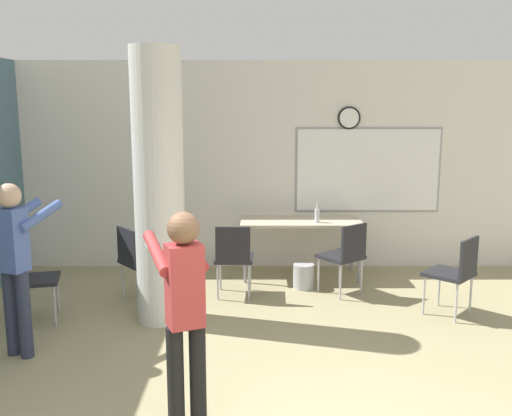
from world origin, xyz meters
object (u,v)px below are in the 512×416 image
chair_table_right (345,253)px  person_watching_back (16,256)px  chair_mid_room (456,270)px  bottle_on_table (317,215)px  chair_by_left_wall (29,275)px  folding_table (301,224)px  chair_near_pillar (138,257)px  person_playing_front (184,306)px  chair_table_left (234,255)px

chair_table_right → person_watching_back: size_ratio=0.55×
chair_mid_room → bottle_on_table: bearing=136.4°
chair_mid_room → chair_by_left_wall: 4.45m
chair_table_right → chair_mid_room: same height
folding_table → chair_near_pillar: 2.15m
person_playing_front → chair_table_left: bearing=85.5°
person_playing_front → person_watching_back: person_watching_back is taller
chair_table_right → folding_table: bearing=123.0°
chair_mid_room → person_playing_front: size_ratio=0.56×
bottle_on_table → chair_mid_room: bottle_on_table is taller
chair_table_left → chair_by_left_wall: 2.22m
chair_table_right → person_watching_back: 3.59m
chair_by_left_wall → folding_table: bearing=28.5°
chair_table_right → chair_table_left: same height
chair_table_left → chair_by_left_wall: size_ratio=1.00×
folding_table → person_playing_front: bearing=-106.4°
folding_table → chair_near_pillar: size_ratio=1.79×
folding_table → chair_table_right: bearing=-57.0°
chair_near_pillar → person_watching_back: bearing=-117.8°
chair_near_pillar → chair_by_left_wall: (-0.98, -0.66, 0.00)m
chair_by_left_wall → chair_mid_room: bearing=2.2°
chair_near_pillar → chair_table_left: 1.10m
person_playing_front → person_watching_back: bearing=142.9°
folding_table → chair_table_left: bearing=-136.0°
folding_table → bottle_on_table: size_ratio=6.28×
folding_table → chair_near_pillar: bearing=-154.4°
chair_table_left → chair_table_right: bearing=3.8°
folding_table → chair_table_left: (-0.84, -0.81, -0.19)m
bottle_on_table → chair_table_left: 1.28m
chair_near_pillar → person_watching_back: size_ratio=0.55×
chair_table_right → chair_table_left: 1.31m
folding_table → person_playing_front: 3.77m
chair_near_pillar → chair_mid_room: size_ratio=1.00×
chair_table_left → chair_mid_room: same height
chair_table_right → chair_by_left_wall: size_ratio=1.00×
chair_near_pillar → chair_mid_room: bearing=-8.0°
chair_table_left → person_watching_back: person_watching_back is taller
bottle_on_table → chair_by_left_wall: (-3.11, -1.44, -0.34)m
person_watching_back → folding_table: bearing=41.3°
chair_table_right → chair_by_left_wall: bearing=-165.7°
folding_table → chair_table_right: (0.47, -0.72, -0.19)m
bottle_on_table → chair_by_left_wall: 3.45m
chair_near_pillar → chair_by_left_wall: 1.18m
chair_table_left → person_watching_back: bearing=-140.0°
chair_table_left → folding_table: bearing=44.0°
chair_by_left_wall → person_playing_front: person_playing_front is taller
bottle_on_table → chair_table_right: (0.27, -0.58, -0.34)m
bottle_on_table → chair_table_left: (-1.03, -0.67, -0.34)m
chair_near_pillar → person_watching_back: 1.69m
person_watching_back → person_playing_front: bearing=-37.1°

